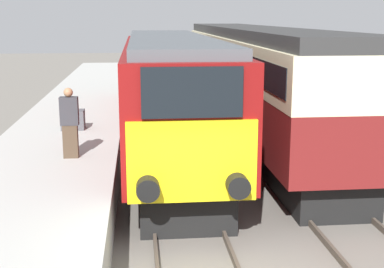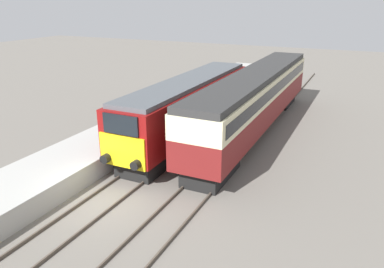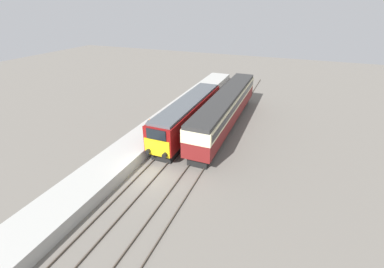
# 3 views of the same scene
# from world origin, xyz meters

# --- Properties ---
(ground_plane) EXTENTS (120.00, 120.00, 0.00)m
(ground_plane) POSITION_xyz_m (0.00, 0.00, 0.00)
(ground_plane) COLOR slate
(platform_left) EXTENTS (3.50, 50.00, 1.05)m
(platform_left) POSITION_xyz_m (-3.30, 8.00, 0.52)
(platform_left) COLOR #A8A8A3
(platform_left) RESTS_ON ground_plane
(rails_near_track) EXTENTS (1.51, 60.00, 0.14)m
(rails_near_track) POSITION_xyz_m (0.00, 5.00, 0.07)
(rails_near_track) COLOR #4C4238
(rails_near_track) RESTS_ON ground_plane
(rails_far_track) EXTENTS (1.50, 60.00, 0.14)m
(rails_far_track) POSITION_xyz_m (3.40, 5.00, 0.07)
(rails_far_track) COLOR #4C4238
(rails_far_track) RESTS_ON ground_plane
(locomotive) EXTENTS (2.70, 14.77, 3.88)m
(locomotive) POSITION_xyz_m (0.00, 8.84, 2.18)
(locomotive) COLOR black
(locomotive) RESTS_ON ground_plane
(passenger_carriage) EXTENTS (2.75, 19.70, 4.08)m
(passenger_carriage) POSITION_xyz_m (3.40, 12.05, 2.48)
(passenger_carriage) COLOR black
(passenger_carriage) RESTS_ON ground_plane
(person_on_platform) EXTENTS (0.44, 0.26, 1.74)m
(person_on_platform) POSITION_xyz_m (-2.68, 5.06, 1.92)
(person_on_platform) COLOR #473828
(person_on_platform) RESTS_ON platform_left
(luggage_crate) EXTENTS (0.70, 0.56, 0.60)m
(luggage_crate) POSITION_xyz_m (-3.02, 8.50, 1.35)
(luggage_crate) COLOR #4C4C51
(luggage_crate) RESTS_ON platform_left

